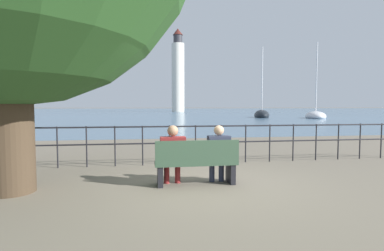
{
  "coord_description": "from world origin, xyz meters",
  "views": [
    {
      "loc": [
        -1.0,
        -5.8,
        1.54
      ],
      "look_at": [
        0.0,
        0.5,
        1.14
      ],
      "focal_mm": 28.0,
      "sensor_mm": 36.0,
      "label": 1
    }
  ],
  "objects_px": {
    "seated_person_right": "(218,151)",
    "sailboat_0": "(262,115)",
    "seated_person_left": "(173,152)",
    "sailboat_3": "(16,117)",
    "harbor_lighthouse": "(178,73)",
    "park_bench": "(196,164)",
    "sailboat_2": "(316,116)"
  },
  "relations": [
    {
      "from": "seated_person_right",
      "to": "sailboat_0",
      "type": "xyz_separation_m",
      "value": [
        15.28,
        35.33,
        -0.28
      ]
    },
    {
      "from": "seated_person_left",
      "to": "sailboat_0",
      "type": "bearing_deg",
      "value": 65.36
    },
    {
      "from": "seated_person_left",
      "to": "seated_person_right",
      "type": "height_order",
      "value": "seated_person_left"
    },
    {
      "from": "seated_person_right",
      "to": "sailboat_3",
      "type": "distance_m",
      "value": 38.25
    },
    {
      "from": "harbor_lighthouse",
      "to": "sailboat_0",
      "type": "bearing_deg",
      "value": -83.62
    },
    {
      "from": "park_bench",
      "to": "seated_person_left",
      "type": "bearing_deg",
      "value": 170.79
    },
    {
      "from": "park_bench",
      "to": "sailboat_3",
      "type": "bearing_deg",
      "value": 116.02
    },
    {
      "from": "seated_person_left",
      "to": "sailboat_2",
      "type": "xyz_separation_m",
      "value": [
        22.2,
        31.3,
        -0.34
      ]
    },
    {
      "from": "seated_person_left",
      "to": "park_bench",
      "type": "bearing_deg",
      "value": -9.21
    },
    {
      "from": "seated_person_right",
      "to": "sailboat_3",
      "type": "height_order",
      "value": "sailboat_3"
    },
    {
      "from": "sailboat_3",
      "to": "harbor_lighthouse",
      "type": "relative_size",
      "value": 0.36
    },
    {
      "from": "park_bench",
      "to": "seated_person_left",
      "type": "distance_m",
      "value": 0.52
    },
    {
      "from": "sailboat_3",
      "to": "park_bench",
      "type": "bearing_deg",
      "value": -71.81
    },
    {
      "from": "seated_person_left",
      "to": "sailboat_3",
      "type": "relative_size",
      "value": 0.13
    },
    {
      "from": "sailboat_0",
      "to": "sailboat_2",
      "type": "distance_m",
      "value": 7.22
    },
    {
      "from": "park_bench",
      "to": "sailboat_3",
      "type": "distance_m",
      "value": 38.11
    },
    {
      "from": "seated_person_left",
      "to": "seated_person_right",
      "type": "distance_m",
      "value": 0.92
    },
    {
      "from": "park_bench",
      "to": "seated_person_right",
      "type": "height_order",
      "value": "seated_person_right"
    },
    {
      "from": "seated_person_right",
      "to": "sailboat_2",
      "type": "relative_size",
      "value": 0.11
    },
    {
      "from": "sailboat_3",
      "to": "sailboat_0",
      "type": "bearing_deg",
      "value": -5.79
    },
    {
      "from": "seated_person_right",
      "to": "sailboat_2",
      "type": "xyz_separation_m",
      "value": [
        21.28,
        31.3,
        -0.33
      ]
    },
    {
      "from": "park_bench",
      "to": "sailboat_3",
      "type": "xyz_separation_m",
      "value": [
        -16.72,
        34.25,
        -0.1
      ]
    },
    {
      "from": "sailboat_0",
      "to": "sailboat_3",
      "type": "bearing_deg",
      "value": -162.65
    },
    {
      "from": "sailboat_2",
      "to": "sailboat_3",
      "type": "xyz_separation_m",
      "value": [
        -38.46,
        2.88,
        0.01
      ]
    },
    {
      "from": "seated_person_left",
      "to": "seated_person_right",
      "type": "bearing_deg",
      "value": 0.12
    },
    {
      "from": "seated_person_left",
      "to": "sailboat_3",
      "type": "bearing_deg",
      "value": 115.45
    },
    {
      "from": "sailboat_2",
      "to": "sailboat_3",
      "type": "height_order",
      "value": "sailboat_2"
    },
    {
      "from": "harbor_lighthouse",
      "to": "sailboat_2",
      "type": "bearing_deg",
      "value": -78.33
    },
    {
      "from": "sailboat_0",
      "to": "harbor_lighthouse",
      "type": "bearing_deg",
      "value": 111.69
    },
    {
      "from": "sailboat_2",
      "to": "harbor_lighthouse",
      "type": "relative_size",
      "value": 0.4
    },
    {
      "from": "sailboat_0",
      "to": "harbor_lighthouse",
      "type": "height_order",
      "value": "harbor_lighthouse"
    },
    {
      "from": "seated_person_left",
      "to": "harbor_lighthouse",
      "type": "xyz_separation_m",
      "value": [
        10.11,
        89.81,
        11.56
      ]
    }
  ]
}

